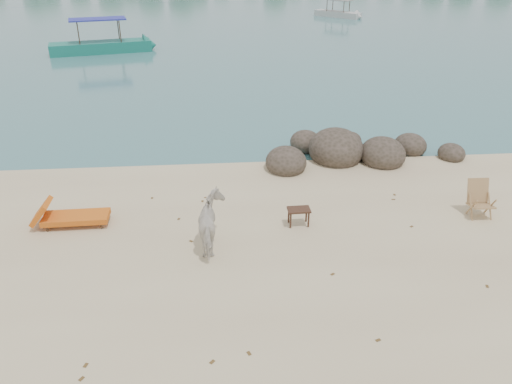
# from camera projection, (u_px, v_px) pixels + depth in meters

# --- Properties ---
(boulders) EXTENTS (6.44, 2.99, 1.31)m
(boulders) POSITION_uv_depth(u_px,v_px,m) (348.00, 152.00, 15.89)
(boulders) COLOR #322C21
(boulders) RESTS_ON ground
(cow) EXTENTS (0.71, 1.45, 1.21)m
(cow) POSITION_uv_depth(u_px,v_px,m) (213.00, 225.00, 11.09)
(cow) COLOR white
(cow) RESTS_ON ground
(side_table) EXTENTS (0.56, 0.37, 0.44)m
(side_table) POSITION_uv_depth(u_px,v_px,m) (299.00, 218.00, 12.15)
(side_table) COLOR #321B14
(side_table) RESTS_ON ground
(lounge_chair) EXTENTS (1.97, 0.73, 0.59)m
(lounge_chair) POSITION_uv_depth(u_px,v_px,m) (76.00, 215.00, 12.14)
(lounge_chair) COLOR #C56617
(lounge_chair) RESTS_ON ground
(deck_chair) EXTENTS (0.60, 0.66, 0.91)m
(deck_chair) POSITION_uv_depth(u_px,v_px,m) (482.00, 202.00, 12.41)
(deck_chair) COLOR tan
(deck_chair) RESTS_ON ground
(boat_near) EXTENTS (7.00, 3.12, 3.32)m
(boat_near) POSITION_uv_depth(u_px,v_px,m) (98.00, 24.00, 30.58)
(boat_near) COLOR #167161
(boat_near) RESTS_ON water
(boat_mid) EXTENTS (4.31, 4.41, 2.47)m
(boat_mid) POSITION_uv_depth(u_px,v_px,m) (338.00, 2.00, 45.28)
(boat_mid) COLOR #B8B8B4
(boat_mid) RESTS_ON water
(dead_leaves) EXTENTS (7.76, 7.40, 0.00)m
(dead_leaves) POSITION_uv_depth(u_px,v_px,m) (274.00, 275.00, 10.44)
(dead_leaves) COLOR brown
(dead_leaves) RESTS_ON ground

